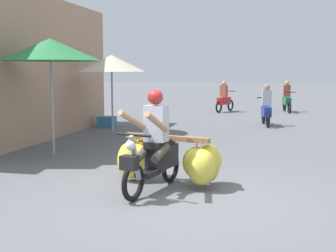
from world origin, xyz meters
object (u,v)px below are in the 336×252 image
motorbike_distant_ahead_left (224,99)px  market_umbrella_near_shop (51,50)px  market_umbrella_further_along (112,63)px  motorbike_distant_ahead_right (287,99)px  motorbike_distant_far_ahead (266,109)px  produce_crate (107,122)px  motorbike_main_loaded (166,157)px

motorbike_distant_ahead_left → market_umbrella_near_shop: size_ratio=0.60×
motorbike_distant_ahead_left → market_umbrella_further_along: (-2.51, -7.59, 1.50)m
motorbike_distant_ahead_left → motorbike_distant_ahead_right: 2.82m
motorbike_distant_far_ahead → market_umbrella_near_shop: (-4.52, -6.35, 1.74)m
motorbike_distant_ahead_left → market_umbrella_further_along: 8.13m
motorbike_distant_ahead_left → motorbike_distant_ahead_right: bearing=13.1°
motorbike_distant_far_ahead → produce_crate: motorbike_distant_far_ahead is taller
produce_crate → motorbike_distant_ahead_right: bearing=49.6°
motorbike_distant_ahead_right → motorbike_distant_far_ahead: size_ratio=1.00×
motorbike_distant_ahead_left → market_umbrella_further_along: market_umbrella_further_along is taller
motorbike_distant_far_ahead → market_umbrella_further_along: market_umbrella_further_along is taller
motorbike_distant_ahead_right → market_umbrella_further_along: size_ratio=0.70×
motorbike_distant_ahead_right → produce_crate: bearing=-130.4°
motorbike_main_loaded → motorbike_distant_ahead_left: 13.12m
motorbike_main_loaded → produce_crate: size_ratio=3.48×
motorbike_distant_ahead_right → market_umbrella_further_along: bearing=-122.6°
motorbike_distant_ahead_left → motorbike_distant_far_ahead: 5.12m
market_umbrella_further_along → produce_crate: (-0.67, 1.26, -1.89)m
motorbike_main_loaded → motorbike_distant_ahead_right: size_ratio=1.21×
market_umbrella_further_along → produce_crate: size_ratio=4.13×
motorbike_distant_ahead_left → market_umbrella_near_shop: 11.53m
motorbike_distant_ahead_right → motorbike_distant_far_ahead: bearing=-98.7°
motorbike_main_loaded → motorbike_distant_ahead_left: size_ratio=1.28×
motorbike_main_loaded → motorbike_distant_ahead_right: (2.29, 13.75, 0.10)m
motorbike_distant_ahead_left → produce_crate: 7.09m
market_umbrella_further_along → motorbike_distant_ahead_left: bearing=71.7°
motorbike_distant_far_ahead → market_umbrella_further_along: (-4.43, -2.84, 1.50)m
market_umbrella_near_shop → produce_crate: market_umbrella_near_shop is taller
market_umbrella_near_shop → market_umbrella_further_along: bearing=88.5°
motorbike_main_loaded → motorbike_distant_far_ahead: (1.47, 8.36, 0.10)m
motorbike_main_loaded → produce_crate: motorbike_main_loaded is taller
motorbike_main_loaded → produce_crate: bearing=118.2°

